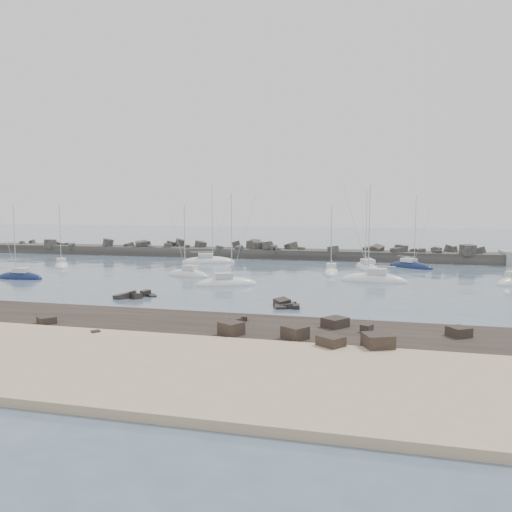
{
  "coord_description": "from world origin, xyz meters",
  "views": [
    {
      "loc": [
        22.31,
        -59.4,
        9.99
      ],
      "look_at": [
        4.32,
        12.0,
        2.89
      ],
      "focal_mm": 35.0,
      "sensor_mm": 36.0,
      "label": 1
    }
  ],
  "objects_px": {
    "sailboat_3": "(208,262)",
    "sailboat_4": "(188,275)",
    "sailboat_9": "(367,268)",
    "sailboat_5": "(331,273)",
    "sailboat_7": "(411,267)",
    "sailboat_8": "(374,280)",
    "sailboat_2": "(20,278)",
    "sailboat_6": "(227,284)",
    "sailboat_1": "(61,266)"
  },
  "relations": [
    {
      "from": "sailboat_6",
      "to": "sailboat_8",
      "type": "height_order",
      "value": "sailboat_8"
    },
    {
      "from": "sailboat_9",
      "to": "sailboat_4",
      "type": "bearing_deg",
      "value": -149.44
    },
    {
      "from": "sailboat_7",
      "to": "sailboat_8",
      "type": "xyz_separation_m",
      "value": [
        -5.79,
        -18.18,
        0.02
      ]
    },
    {
      "from": "sailboat_3",
      "to": "sailboat_7",
      "type": "distance_m",
      "value": 35.68
    },
    {
      "from": "sailboat_3",
      "to": "sailboat_6",
      "type": "height_order",
      "value": "sailboat_3"
    },
    {
      "from": "sailboat_3",
      "to": "sailboat_8",
      "type": "bearing_deg",
      "value": -29.51
    },
    {
      "from": "sailboat_3",
      "to": "sailboat_5",
      "type": "bearing_deg",
      "value": -23.49
    },
    {
      "from": "sailboat_6",
      "to": "sailboat_9",
      "type": "distance_m",
      "value": 27.66
    },
    {
      "from": "sailboat_6",
      "to": "sailboat_9",
      "type": "bearing_deg",
      "value": 51.59
    },
    {
      "from": "sailboat_1",
      "to": "sailboat_7",
      "type": "xyz_separation_m",
      "value": [
        57.93,
        13.32,
        -0.0
      ]
    },
    {
      "from": "sailboat_8",
      "to": "sailboat_9",
      "type": "xyz_separation_m",
      "value": [
        -1.32,
        13.82,
        -0.01
      ]
    },
    {
      "from": "sailboat_4",
      "to": "sailboat_7",
      "type": "height_order",
      "value": "sailboat_7"
    },
    {
      "from": "sailboat_2",
      "to": "sailboat_4",
      "type": "xyz_separation_m",
      "value": [
        22.26,
        8.25,
        0.01
      ]
    },
    {
      "from": "sailboat_2",
      "to": "sailboat_7",
      "type": "relative_size",
      "value": 0.88
    },
    {
      "from": "sailboat_1",
      "to": "sailboat_3",
      "type": "distance_m",
      "value": 25.32
    },
    {
      "from": "sailboat_9",
      "to": "sailboat_3",
      "type": "bearing_deg",
      "value": 173.84
    },
    {
      "from": "sailboat_2",
      "to": "sailboat_6",
      "type": "height_order",
      "value": "sailboat_6"
    },
    {
      "from": "sailboat_2",
      "to": "sailboat_9",
      "type": "xyz_separation_m",
      "value": [
        47.5,
        23.15,
        0.0
      ]
    },
    {
      "from": "sailboat_6",
      "to": "sailboat_8",
      "type": "bearing_deg",
      "value": 22.98
    },
    {
      "from": "sailboat_4",
      "to": "sailboat_9",
      "type": "height_order",
      "value": "sailboat_9"
    },
    {
      "from": "sailboat_7",
      "to": "sailboat_9",
      "type": "distance_m",
      "value": 8.34
    },
    {
      "from": "sailboat_4",
      "to": "sailboat_9",
      "type": "xyz_separation_m",
      "value": [
        25.24,
        14.9,
        -0.0
      ]
    },
    {
      "from": "sailboat_3",
      "to": "sailboat_4",
      "type": "bearing_deg",
      "value": -79.57
    },
    {
      "from": "sailboat_2",
      "to": "sailboat_5",
      "type": "height_order",
      "value": "sailboat_2"
    },
    {
      "from": "sailboat_1",
      "to": "sailboat_4",
      "type": "relative_size",
      "value": 1.01
    },
    {
      "from": "sailboat_4",
      "to": "sailboat_7",
      "type": "bearing_deg",
      "value": 30.77
    },
    {
      "from": "sailboat_1",
      "to": "sailboat_2",
      "type": "relative_size",
      "value": 1.0
    },
    {
      "from": "sailboat_8",
      "to": "sailboat_9",
      "type": "distance_m",
      "value": 13.89
    },
    {
      "from": "sailboat_6",
      "to": "sailboat_3",
      "type": "bearing_deg",
      "value": 114.66
    },
    {
      "from": "sailboat_6",
      "to": "sailboat_9",
      "type": "relative_size",
      "value": 0.92
    },
    {
      "from": "sailboat_4",
      "to": "sailboat_5",
      "type": "xyz_separation_m",
      "value": [
        20.14,
        7.79,
        -0.01
      ]
    },
    {
      "from": "sailboat_8",
      "to": "sailboat_6",
      "type": "bearing_deg",
      "value": -157.02
    },
    {
      "from": "sailboat_5",
      "to": "sailboat_2",
      "type": "bearing_deg",
      "value": -159.27
    },
    {
      "from": "sailboat_2",
      "to": "sailboat_6",
      "type": "xyz_separation_m",
      "value": [
        30.32,
        1.48,
        -0.0
      ]
    },
    {
      "from": "sailboat_3",
      "to": "sailboat_5",
      "type": "xyz_separation_m",
      "value": [
        23.45,
        -10.19,
        0.0
      ]
    },
    {
      "from": "sailboat_1",
      "to": "sailboat_4",
      "type": "xyz_separation_m",
      "value": [
        25.58,
        -5.94,
        0.02
      ]
    },
    {
      "from": "sailboat_1",
      "to": "sailboat_4",
      "type": "height_order",
      "value": "sailboat_1"
    },
    {
      "from": "sailboat_2",
      "to": "sailboat_4",
      "type": "relative_size",
      "value": 1.01
    },
    {
      "from": "sailboat_7",
      "to": "sailboat_9",
      "type": "height_order",
      "value": "sailboat_9"
    },
    {
      "from": "sailboat_2",
      "to": "sailboat_3",
      "type": "relative_size",
      "value": 0.76
    },
    {
      "from": "sailboat_3",
      "to": "sailboat_4",
      "type": "height_order",
      "value": "sailboat_3"
    },
    {
      "from": "sailboat_5",
      "to": "sailboat_8",
      "type": "bearing_deg",
      "value": -46.3
    },
    {
      "from": "sailboat_1",
      "to": "sailboat_7",
      "type": "distance_m",
      "value": 59.44
    },
    {
      "from": "sailboat_6",
      "to": "sailboat_4",
      "type": "bearing_deg",
      "value": 139.94
    },
    {
      "from": "sailboat_5",
      "to": "sailboat_7",
      "type": "distance_m",
      "value": 16.75
    },
    {
      "from": "sailboat_3",
      "to": "sailboat_4",
      "type": "relative_size",
      "value": 1.33
    },
    {
      "from": "sailboat_9",
      "to": "sailboat_2",
      "type": "bearing_deg",
      "value": -154.02
    },
    {
      "from": "sailboat_9",
      "to": "sailboat_5",
      "type": "bearing_deg",
      "value": -125.66
    },
    {
      "from": "sailboat_1",
      "to": "sailboat_6",
      "type": "xyz_separation_m",
      "value": [
        33.64,
        -12.71,
        0.01
      ]
    },
    {
      "from": "sailboat_3",
      "to": "sailboat_5",
      "type": "distance_m",
      "value": 25.57
    }
  ]
}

